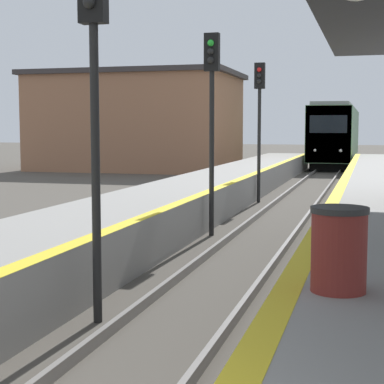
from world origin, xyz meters
TOP-DOWN VIEW (x-y plane):
  - train at (0.00, 45.90)m, footprint 2.69×19.74m
  - signal_near at (-1.10, 5.60)m, footprint 0.36×0.31m
  - signal_mid at (-1.30, 12.91)m, footprint 0.36×0.31m
  - signal_far at (-1.37, 20.22)m, footprint 0.36×0.31m
  - trash_bin at (2.16, 4.30)m, footprint 0.59×0.59m
  - station_building at (-11.96, 36.33)m, footprint 12.74×8.40m

SIDE VIEW (x-z plane):
  - trash_bin at x=2.16m, z-range 0.99..1.86m
  - train at x=0.00m, z-range 0.04..4.26m
  - station_building at x=-11.96m, z-range 0.01..6.14m
  - signal_near at x=-1.10m, z-range 0.95..5.87m
  - signal_mid at x=-1.30m, z-range 0.95..5.87m
  - signal_far at x=-1.37m, z-range 0.95..5.87m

